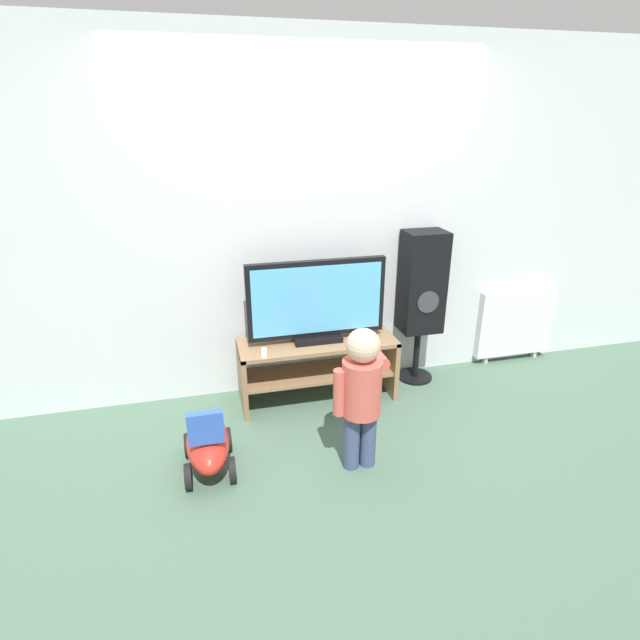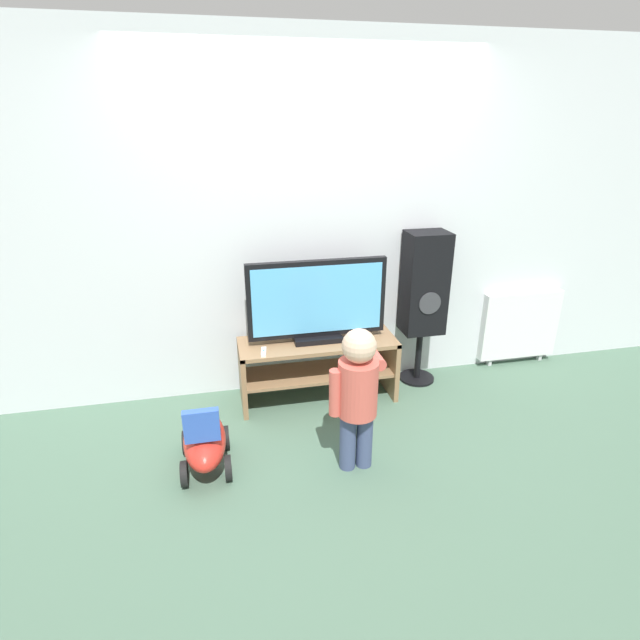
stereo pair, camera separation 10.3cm
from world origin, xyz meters
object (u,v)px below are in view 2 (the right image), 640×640
Objects in this scene: ride_on_toy at (205,441)px; radiator at (520,325)px; television at (317,302)px; speaker_tower at (424,287)px; remote_primary at (264,352)px; game_console at (362,338)px; child at (358,388)px.

radiator is (2.69, 0.87, 0.17)m from ride_on_toy.
television is 0.87m from speaker_tower.
radiator is at bearing 8.58° from remote_primary.
game_console is at bearing 26.84° from ride_on_toy.
game_console is at bearing 4.55° from remote_primary.
radiator reaches higher than game_console.
speaker_tower is 1.75× the size of radiator.
child reaches higher than ride_on_toy.
child is at bearing -85.85° from television.
remote_primary reaches higher than ride_on_toy.
speaker_tower is 2.19× the size of ride_on_toy.
speaker_tower reaches higher than television.
ride_on_toy is at bearing -153.16° from game_console.
television reaches higher than radiator.
speaker_tower reaches higher than ride_on_toy.
television reaches higher than game_console.
radiator reaches higher than remote_primary.
remote_primary is 0.11× the size of speaker_tower.
game_console is 0.24× the size of radiator.
game_console is 0.14× the size of speaker_tower.
game_console reaches higher than ride_on_toy.
game_console is 1.55m from radiator.
television is at bearing -173.90° from radiator.
ride_on_toy is (-1.17, -0.59, -0.32)m from game_console.
television is 1.80× the size of ride_on_toy.
game_console is 0.82m from child.
game_console is at bearing 71.57° from child.
television reaches higher than child.
television is at bearing -174.02° from speaker_tower.
child is at bearing -56.21° from remote_primary.
speaker_tower is at bearing 10.36° from remote_primary.
speaker_tower is 1.98m from ride_on_toy.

